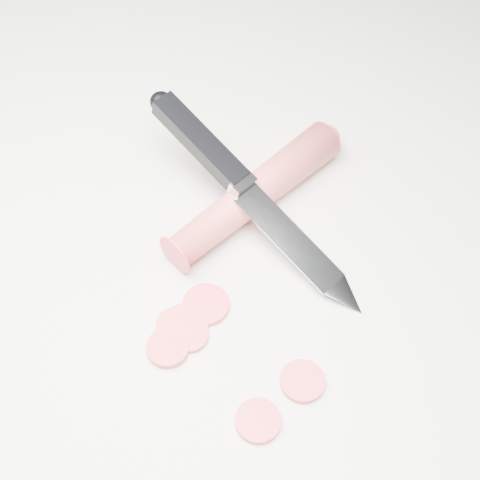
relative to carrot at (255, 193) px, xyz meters
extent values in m
plane|color=silver|center=(-0.08, -0.09, -0.02)|extent=(2.40, 2.40, 0.00)
cylinder|color=#D24642|center=(0.00, 0.00, 0.00)|extent=(0.18, 0.15, 0.03)
cylinder|color=#EA3941|center=(-0.08, -0.12, -0.02)|extent=(0.03, 0.03, 0.01)
cylinder|color=#EA3941|center=(-0.07, -0.13, -0.02)|extent=(0.03, 0.03, 0.01)
cylinder|color=#EA3941|center=(-0.06, -0.10, -0.02)|extent=(0.04, 0.04, 0.01)
cylinder|color=#EA3941|center=(-0.02, -0.21, -0.02)|extent=(0.04, 0.04, 0.01)
cylinder|color=#EA3941|center=(0.01, -0.18, -0.02)|extent=(0.04, 0.04, 0.01)
cylinder|color=#EA3941|center=(-0.07, -0.12, -0.02)|extent=(0.04, 0.04, 0.01)
cylinder|color=#EA3941|center=(-0.09, -0.14, -0.02)|extent=(0.04, 0.04, 0.01)
camera|label=1|loc=(-0.06, -0.39, 0.48)|focal=50.00mm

